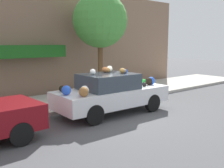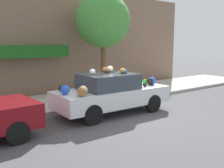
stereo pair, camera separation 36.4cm
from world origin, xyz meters
name	(u,v)px [view 1 (the left image)]	position (x,y,z in m)	size (l,w,h in m)	color
ground_plane	(113,113)	(0.00, 0.00, 0.00)	(60.00, 60.00, 0.00)	#4C4C4F
sidewalk_curb	(75,99)	(0.00, 2.70, 0.07)	(24.00, 3.20, 0.14)	#B2ADA3
building_facade	(48,42)	(-0.09, 4.91, 2.60)	(18.00, 1.20, 5.25)	#846651
street_tree	(100,21)	(1.68, 3.02, 3.58)	(2.59, 2.59, 4.76)	brown
fire_hydrant	(81,94)	(-0.31, 1.70, 0.48)	(0.20, 0.20, 0.70)	#B2B2B7
art_car	(111,93)	(-0.05, 0.08, 0.77)	(4.29, 1.79, 1.70)	silver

